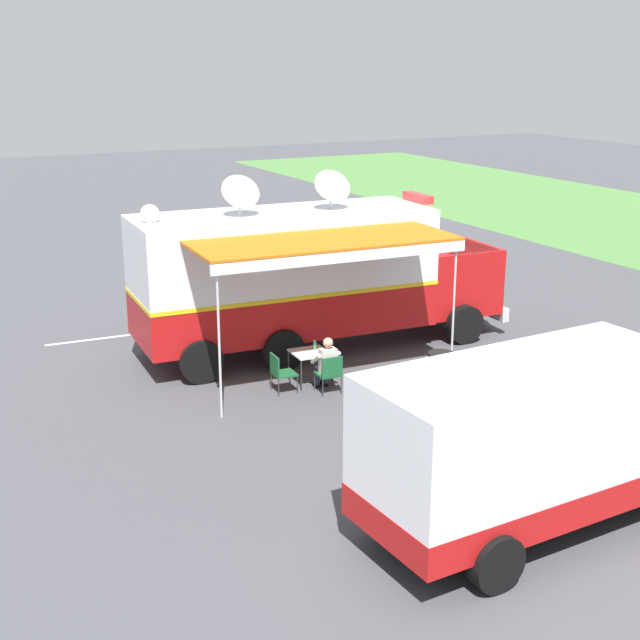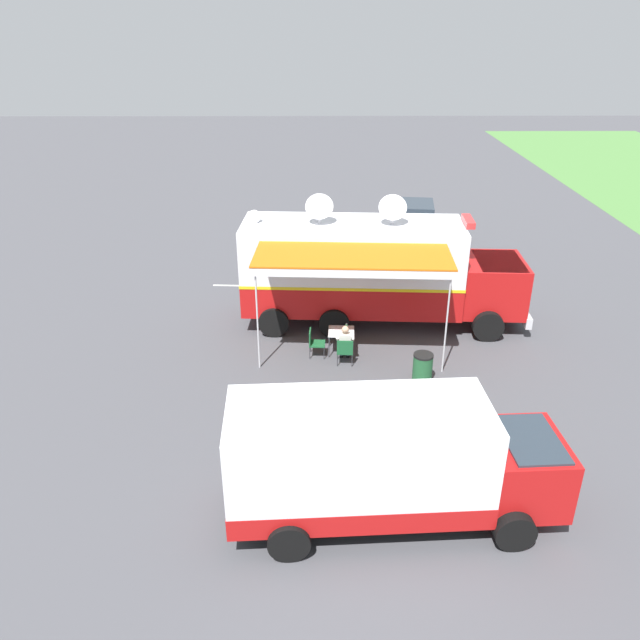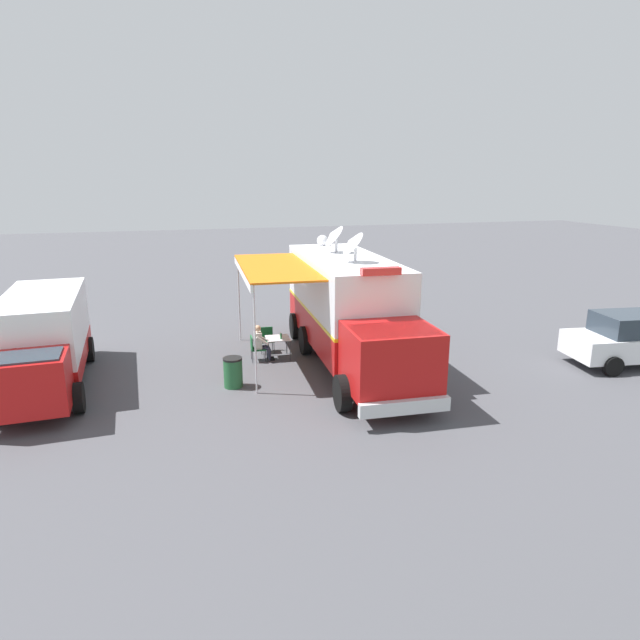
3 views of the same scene
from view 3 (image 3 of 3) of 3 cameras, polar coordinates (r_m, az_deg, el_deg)
The scene contains 11 objects.
ground_plane at distance 19.13m, azimuth 2.45°, elevation -3.78°, with size 100.00×100.00×0.00m, color #47474C.
lot_stripe at distance 22.74m, azimuth 7.58°, elevation -0.86°, with size 0.12×4.80×0.01m, color silver.
command_truck at distance 17.89m, azimuth 3.05°, elevation 1.39°, with size 5.16×9.61×4.53m.
folding_table at distance 18.75m, azimuth -4.46°, elevation -2.03°, with size 0.84×0.84×0.73m.
water_bottle at distance 18.57m, azimuth -4.13°, elevation -1.68°, with size 0.07×0.07×0.22m.
folding_chair_at_table at distance 18.59m, azimuth -6.82°, elevation -2.76°, with size 0.50×0.50×0.87m.
folding_chair_beside_table at distance 19.56m, azimuth -5.64°, elevation -1.84°, with size 0.50×0.50×0.87m.
seated_responder at distance 18.57m, azimuth -6.25°, elevation -2.32°, with size 0.68×0.57×1.25m.
trash_bin at distance 16.43m, azimuth -9.11°, elevation -5.44°, with size 0.57×0.57×0.91m.
support_truck at distance 18.04m, azimuth -27.05°, elevation -1.98°, with size 2.63×6.90×2.70m.
car_behind_truck at distance 20.75m, azimuth 29.91°, elevation -1.76°, with size 4.39×2.41×1.76m.
Camera 3 is at (5.78, 17.19, 6.08)m, focal length 30.48 mm.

